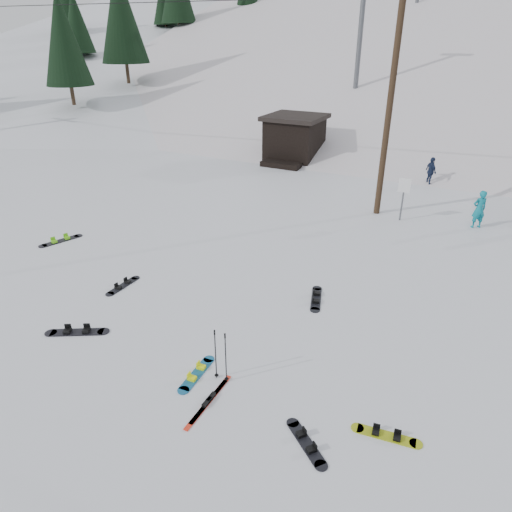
% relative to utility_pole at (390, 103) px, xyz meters
% --- Properties ---
extents(ground, '(200.00, 200.00, 0.00)m').
position_rel_utility_pole_xyz_m(ground, '(-2.00, -14.00, -4.68)').
color(ground, white).
rests_on(ground, ground).
extents(ski_slope, '(60.00, 85.24, 65.97)m').
position_rel_utility_pole_xyz_m(ski_slope, '(-2.00, 41.00, -16.68)').
color(ski_slope, silver).
rests_on(ski_slope, ground).
extents(ridge_left, '(47.54, 95.03, 58.38)m').
position_rel_utility_pole_xyz_m(ridge_left, '(-38.00, 34.00, -15.68)').
color(ridge_left, white).
rests_on(ridge_left, ground).
extents(treeline_left, '(20.00, 64.00, 10.00)m').
position_rel_utility_pole_xyz_m(treeline_left, '(-36.00, 26.00, -4.68)').
color(treeline_left, black).
rests_on(treeline_left, ground).
extents(treeline_crest, '(50.00, 6.00, 10.00)m').
position_rel_utility_pole_xyz_m(treeline_crest, '(-2.00, 72.00, -4.68)').
color(treeline_crest, black).
rests_on(treeline_crest, ski_slope).
extents(utility_pole, '(2.00, 0.26, 9.00)m').
position_rel_utility_pole_xyz_m(utility_pole, '(0.00, 0.00, 0.00)').
color(utility_pole, '#3A2819').
rests_on(utility_pole, ground).
extents(trail_sign, '(0.50, 0.09, 1.85)m').
position_rel_utility_pole_xyz_m(trail_sign, '(1.10, -0.42, -3.41)').
color(trail_sign, '#595B60').
rests_on(trail_sign, ground).
extents(lift_hut, '(3.40, 4.10, 2.75)m').
position_rel_utility_pole_xyz_m(lift_hut, '(-7.00, 6.94, -3.32)').
color(lift_hut, black).
rests_on(lift_hut, ground).
extents(lift_tower_near, '(2.20, 0.36, 8.00)m').
position_rel_utility_pole_xyz_m(lift_tower_near, '(-6.00, 16.00, 3.18)').
color(lift_tower_near, '#595B60').
rests_on(lift_tower_near, ski_slope).
extents(hero_snowboard, '(0.35, 1.45, 0.10)m').
position_rel_utility_pole_xyz_m(hero_snowboard, '(-1.07, -12.64, -4.65)').
color(hero_snowboard, '#176495').
rests_on(hero_snowboard, ground).
extents(hero_skis, '(0.14, 1.81, 0.09)m').
position_rel_utility_pole_xyz_m(hero_skis, '(-0.34, -13.25, -4.65)').
color(hero_skis, red).
rests_on(hero_skis, ground).
extents(ski_poles, '(0.37, 0.10, 1.33)m').
position_rel_utility_pole_xyz_m(ski_poles, '(-0.47, -12.50, -4.00)').
color(ski_poles, black).
rests_on(ski_poles, ground).
extents(board_scatter_a, '(1.52, 1.02, 0.12)m').
position_rel_utility_pole_xyz_m(board_scatter_a, '(-4.86, -12.72, -4.65)').
color(board_scatter_a, black).
rests_on(board_scatter_a, ground).
extents(board_scatter_b, '(0.28, 1.43, 0.10)m').
position_rel_utility_pole_xyz_m(board_scatter_b, '(-5.51, -10.24, -4.66)').
color(board_scatter_b, black).
rests_on(board_scatter_b, ground).
extents(board_scatter_c, '(0.76, 1.63, 0.12)m').
position_rel_utility_pole_xyz_m(board_scatter_c, '(-10.05, -8.68, -4.65)').
color(board_scatter_c, black).
rests_on(board_scatter_c, ground).
extents(board_scatter_d, '(1.14, 0.96, 0.10)m').
position_rel_utility_pole_xyz_m(board_scatter_d, '(1.96, -13.32, -4.66)').
color(board_scatter_d, black).
rests_on(board_scatter_d, ground).
extents(board_scatter_e, '(1.39, 0.40, 0.10)m').
position_rel_utility_pole_xyz_m(board_scatter_e, '(3.31, -12.42, -4.66)').
color(board_scatter_e, '#B3C515').
rests_on(board_scatter_e, ground).
extents(board_scatter_f, '(0.67, 1.49, 0.11)m').
position_rel_utility_pole_xyz_m(board_scatter_f, '(0.22, -8.16, -4.65)').
color(board_scatter_f, black).
rests_on(board_scatter_f, ground).
extents(skier_teal, '(0.69, 0.64, 1.58)m').
position_rel_utility_pole_xyz_m(skier_teal, '(4.04, 0.21, -3.89)').
color(skier_teal, '#0E7E8F').
rests_on(skier_teal, ground).
extents(skier_navy, '(0.82, 0.89, 1.47)m').
position_rel_utility_pole_xyz_m(skier_navy, '(1.41, 5.43, -3.95)').
color(skier_navy, '#1C2746').
rests_on(skier_navy, ground).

